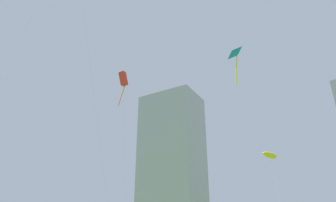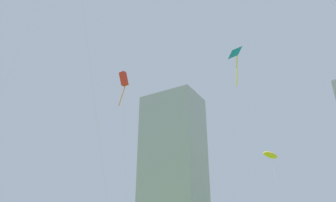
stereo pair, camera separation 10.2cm
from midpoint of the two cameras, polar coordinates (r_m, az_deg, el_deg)
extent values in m
cylinder|color=silver|center=(35.84, -26.91, 1.38)|extent=(3.22, 2.24, 33.52)
cylinder|color=silver|center=(38.73, -7.28, -11.53)|extent=(1.07, 1.79, 23.08)
cube|color=red|center=(42.68, -7.64, 3.86)|extent=(0.97, 1.10, 1.99)
cylinder|color=orange|center=(41.66, -7.82, 1.32)|extent=(0.70, 0.61, 3.61)
cylinder|color=silver|center=(31.31, 11.58, -8.45)|extent=(1.72, 1.66, 22.30)
pyramid|color=blue|center=(36.73, 11.63, 8.26)|extent=(1.56, 1.20, 0.72)
cylinder|color=yellow|center=(35.51, 11.98, 5.22)|extent=(0.43, 0.49, 3.87)
ellipsoid|color=yellow|center=(42.29, 17.49, -8.97)|extent=(1.66, 3.89, 1.05)
cylinder|color=silver|center=(25.15, -12.98, 3.42)|extent=(0.49, 11.24, 28.09)
cube|color=#A8A8AD|center=(125.70, 0.95, -12.54)|extent=(23.43, 18.22, 62.71)
camera|label=1|loc=(0.05, -89.89, -0.05)|focal=35.01mm
camera|label=2|loc=(0.05, 90.11, 0.05)|focal=35.01mm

